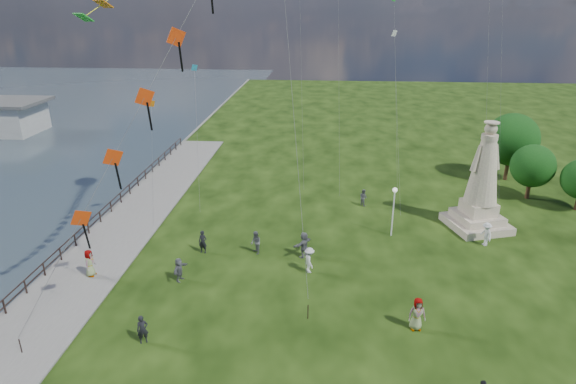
# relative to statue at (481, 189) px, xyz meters

# --- Properties ---
(waterfront) EXTENTS (200.00, 200.00, 1.51)m
(waterfront) POSITION_rel_statue_xyz_m (-28.23, -6.67, -3.20)
(waterfront) COLOR #2E3A45
(waterfront) RESTS_ON ground
(statue) EXTENTS (5.11, 5.11, 8.31)m
(statue) POSITION_rel_statue_xyz_m (0.00, 0.00, 0.00)
(statue) COLOR tan
(statue) RESTS_ON ground
(lamppost) EXTENTS (0.36, 0.36, 3.84)m
(lamppost) POSITION_rel_statue_xyz_m (-6.72, -2.01, -0.37)
(lamppost) COLOR silver
(lamppost) RESTS_ON ground
(tree_row) EXTENTS (7.65, 11.33, 6.58)m
(tree_row) POSITION_rel_statue_xyz_m (6.59, 8.83, 0.44)
(tree_row) COLOR #382314
(tree_row) RESTS_ON ground
(person_0) EXTENTS (0.68, 0.60, 1.56)m
(person_0) POSITION_rel_statue_xyz_m (-20.79, -15.30, -2.36)
(person_0) COLOR black
(person_0) RESTS_ON ground
(person_1) EXTENTS (0.82, 0.94, 1.65)m
(person_1) POSITION_rel_statue_xyz_m (-16.39, -5.53, -2.31)
(person_1) COLOR #595960
(person_1) RESTS_ON ground
(person_2) EXTENTS (0.88, 1.23, 1.73)m
(person_2) POSITION_rel_statue_xyz_m (-12.61, -7.70, -2.28)
(person_2) COLOR silver
(person_2) RESTS_ON ground
(person_4) EXTENTS (0.98, 0.67, 1.88)m
(person_4) POSITION_rel_statue_xyz_m (-6.73, -13.07, -2.20)
(person_4) COLOR #595960
(person_4) RESTS_ON ground
(person_5) EXTENTS (0.98, 1.55, 1.55)m
(person_5) POSITION_rel_statue_xyz_m (-20.65, -9.37, -2.36)
(person_5) COLOR #595960
(person_5) RESTS_ON ground
(person_6) EXTENTS (0.65, 0.48, 1.64)m
(person_6) POSITION_rel_statue_xyz_m (-20.07, -5.70, -2.32)
(person_6) COLOR black
(person_6) RESTS_ON ground
(person_7) EXTENTS (0.78, 0.83, 1.46)m
(person_7) POSITION_rel_statue_xyz_m (-8.45, 3.65, -2.41)
(person_7) COLOR #595960
(person_7) RESTS_ON ground
(person_8) EXTENTS (0.90, 1.27, 1.77)m
(person_8) POSITION_rel_statue_xyz_m (-0.22, -3.01, -2.26)
(person_8) COLOR silver
(person_8) RESTS_ON ground
(person_9) EXTENTS (0.94, 1.05, 1.61)m
(person_9) POSITION_rel_statue_xyz_m (1.22, -0.30, -2.34)
(person_9) COLOR black
(person_9) RESTS_ON ground
(person_10) EXTENTS (0.58, 0.90, 1.79)m
(person_10) POSITION_rel_statue_xyz_m (-26.37, -9.41, -2.25)
(person_10) COLOR #595960
(person_10) RESTS_ON ground
(person_11) EXTENTS (1.61, 1.79, 1.83)m
(person_11) POSITION_rel_statue_xyz_m (-13.07, -5.70, -2.22)
(person_11) COLOR #595960
(person_11) RESTS_ON ground
(red_kite_train) EXTENTS (10.48, 9.35, 20.65)m
(red_kite_train) POSITION_rel_statue_xyz_m (-20.21, -11.05, 9.68)
(red_kite_train) COLOR black
(red_kite_train) RESTS_ON ground
(small_kites) EXTENTS (28.56, 15.09, 24.41)m
(small_kites) POSITION_rel_statue_xyz_m (-9.93, 7.37, 10.69)
(small_kites) COLOR teal
(small_kites) RESTS_ON ground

